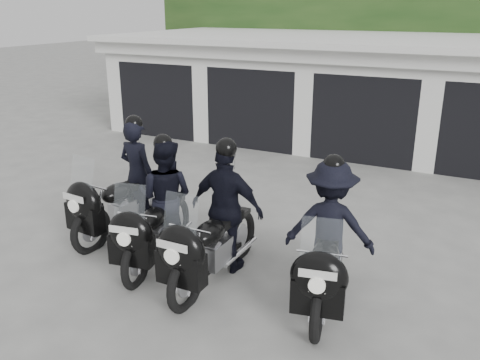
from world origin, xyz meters
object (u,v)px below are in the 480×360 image
at_px(police_bike_a, 124,188).
at_px(police_bike_c, 220,219).
at_px(police_bike_b, 160,207).
at_px(police_bike_d, 328,238).

height_order(police_bike_a, police_bike_c, police_bike_c).
bearing_deg(police_bike_c, police_bike_b, 175.03).
xyz_separation_m(police_bike_a, police_bike_c, (2.19, -0.56, 0.06)).
xyz_separation_m(police_bike_a, police_bike_b, (1.08, -0.46, 0.01)).
relative_size(police_bike_a, police_bike_b, 1.05).
distance_m(police_bike_a, police_bike_d, 3.78).
distance_m(police_bike_a, police_bike_c, 2.26).
height_order(police_bike_c, police_bike_d, police_bike_c).
xyz_separation_m(police_bike_b, police_bike_d, (2.68, 0.05, 0.02)).
height_order(police_bike_a, police_bike_d, police_bike_a).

